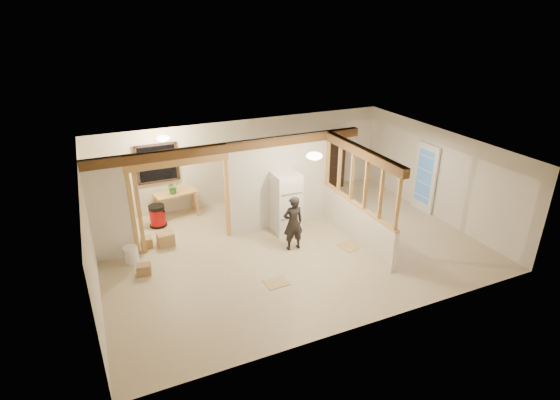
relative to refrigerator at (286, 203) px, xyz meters
name	(u,v)px	position (x,y,z in m)	size (l,w,h in m)	color
floor	(291,246)	(-0.23, -0.81, -0.82)	(9.00, 6.50, 0.01)	#C7B294
ceiling	(292,150)	(-0.23, -0.81, 1.69)	(9.00, 6.50, 0.01)	white
wall_back	(246,161)	(-0.23, 2.44, 0.44)	(9.00, 0.01, 2.50)	beige
wall_front	(370,269)	(-0.23, -4.06, 0.44)	(9.00, 0.01, 2.50)	beige
wall_left	(90,237)	(-4.73, -0.81, 0.44)	(0.01, 6.50, 2.50)	beige
wall_right	(438,174)	(4.27, -0.81, 0.44)	(0.01, 6.50, 2.50)	beige
partition_left_stub	(109,210)	(-4.28, 0.39, 0.44)	(0.90, 0.12, 2.50)	silver
partition_center	(279,182)	(-0.03, 0.39, 0.44)	(2.80, 0.12, 2.50)	silver
doorway_frame	(182,204)	(-2.63, 0.39, 0.29)	(2.46, 0.14, 2.20)	tan
header_beam_back	(234,147)	(-1.23, 0.39, 1.57)	(7.00, 0.18, 0.22)	brown
header_beam_right	(361,152)	(1.37, -1.21, 1.57)	(0.18, 3.30, 0.22)	brown
pony_wall	(355,223)	(1.37, -1.21, -0.31)	(0.12, 3.20, 1.00)	silver
stud_partition	(359,180)	(1.37, -1.21, 0.85)	(0.14, 3.20, 1.32)	tan
window_back	(157,163)	(-2.83, 2.36, 0.74)	(1.12, 0.10, 1.10)	black
french_door	(425,178)	(4.19, -0.41, 0.19)	(0.12, 0.86, 2.00)	white
ceiling_dome_main	(314,156)	(0.07, -1.31, 1.67)	(0.36, 0.36, 0.16)	#FFEABF
ceiling_dome_util	(163,138)	(-2.73, 1.49, 1.67)	(0.32, 0.32, 0.14)	#FFEABF
hanging_bulb	(190,155)	(-2.23, 0.79, 1.37)	(0.07, 0.07, 0.07)	#FFD88C
refrigerator	(286,203)	(0.00, 0.00, 0.00)	(0.67, 0.65, 1.63)	white
woman	(293,223)	(-0.24, -0.93, -0.11)	(0.51, 0.34, 1.41)	black
work_table	(177,204)	(-2.47, 2.09, -0.45)	(1.17, 0.58, 0.74)	tan
potted_plant	(173,188)	(-2.53, 1.99, 0.10)	(0.32, 0.28, 0.36)	#295D2B
shop_vac	(157,216)	(-3.08, 1.66, -0.50)	(0.47, 0.47, 0.62)	#A00A09
bookshelf	(331,162)	(2.62, 2.22, 0.07)	(0.88, 0.29, 1.76)	black
bucket	(131,255)	(-3.97, -0.01, -0.60)	(0.33, 0.33, 0.42)	white
box_util_a	(166,239)	(-3.09, 0.51, -0.64)	(0.40, 0.34, 0.34)	#A98152
box_util_b	(146,242)	(-3.55, 0.62, -0.69)	(0.27, 0.27, 0.25)	#A98152
box_front	(144,269)	(-3.78, -0.62, -0.69)	(0.30, 0.25, 0.25)	#A98152
floor_panel_near	(349,246)	(1.09, -1.42, -0.80)	(0.47, 0.47, 0.02)	tan
floor_panel_far	(276,283)	(-1.21, -2.13, -0.81)	(0.50, 0.40, 0.02)	tan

